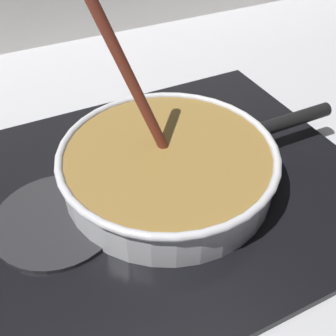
# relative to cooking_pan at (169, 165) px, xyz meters

# --- Properties ---
(ground) EXTENTS (2.40, 1.60, 0.04)m
(ground) POSITION_rel_cooking_pan_xyz_m (-0.01, -0.22, -0.07)
(ground) COLOR #B7B7BC
(hob_plate) EXTENTS (0.56, 0.48, 0.01)m
(hob_plate) POSITION_rel_cooking_pan_xyz_m (-0.00, -0.00, -0.04)
(hob_plate) COLOR black
(hob_plate) RESTS_ON ground
(burner_ring) EXTENTS (0.16, 0.16, 0.01)m
(burner_ring) POSITION_rel_cooking_pan_xyz_m (-0.00, -0.00, -0.03)
(burner_ring) COLOR #592D0C
(burner_ring) RESTS_ON hob_plate
(spare_burner) EXTENTS (0.17, 0.17, 0.01)m
(spare_burner) POSITION_rel_cooking_pan_xyz_m (-0.16, -0.00, -0.03)
(spare_burner) COLOR #262628
(spare_burner) RESTS_ON hob_plate
(cooking_pan) EXTENTS (0.43, 0.30, 0.31)m
(cooking_pan) POSITION_rel_cooking_pan_xyz_m (0.00, 0.00, 0.00)
(cooking_pan) COLOR silver
(cooking_pan) RESTS_ON hob_plate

